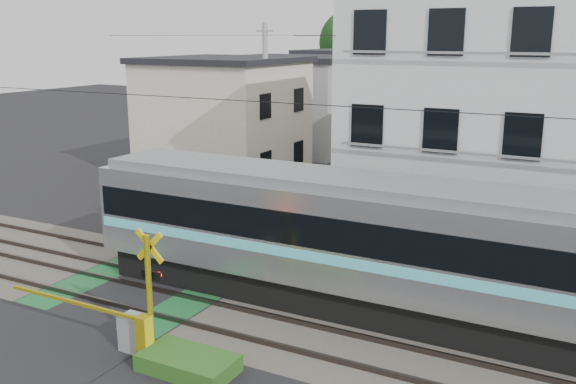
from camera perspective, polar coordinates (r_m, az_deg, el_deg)
The scene contains 11 objects.
ground at distance 20.37m, azimuth -11.99°, elevation -7.89°, with size 120.00×120.00×0.00m, color black.
track_bed at distance 20.35m, azimuth -12.00°, elevation -7.79°, with size 120.00×120.00×0.14m.
crossing_signal_near at distance 15.99m, azimuth -13.35°, elevation -11.42°, with size 4.74×0.65×3.09m.
crossing_signal_far at distance 24.37m, azimuth -11.28°, elevation -2.46°, with size 4.74×0.65×3.09m.
apartment_block at distance 24.34m, azimuth 18.74°, elevation 6.55°, with size 10.20×8.36×9.30m.
houses_row at distance 42.28m, azimuth 11.26°, elevation 7.88°, with size 22.07×31.35×6.80m.
tree_hill at distance 63.77m, azimuth 18.28°, elevation 11.73°, with size 40.00×12.73×11.90m.
catenary at distance 16.19m, azimuth 3.98°, elevation 0.45°, with size 60.00×5.04×7.00m.
utility_poles at distance 39.86m, azimuth 8.27°, elevation 8.86°, with size 7.90×42.00×8.00m.
pedestrian at distance 41.38m, azimuth 9.62°, elevation 4.61°, with size 0.69×0.45×1.89m, color #352F3B.
weed_patches at distance 19.21m, azimuth -8.11°, elevation -8.48°, with size 10.25×8.80×0.40m.
Camera 1 is at (12.37, -14.37, 7.43)m, focal length 40.00 mm.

